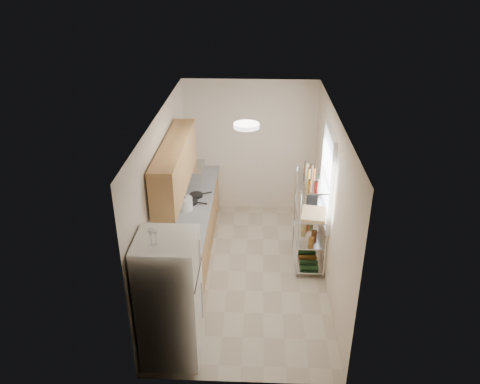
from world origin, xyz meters
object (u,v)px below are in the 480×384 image
object	(u,v)px
refrigerator	(170,299)
rice_cooker	(185,204)
espresso_machine	(313,191)
frying_pan_large	(189,202)
cutting_board	(314,214)

from	to	relation	value
refrigerator	rice_cooker	xyz separation A→B (m)	(-0.13, 2.17, 0.15)
rice_cooker	espresso_machine	xyz separation A→B (m)	(2.06, 0.22, 0.16)
refrigerator	rice_cooker	size ratio (longest dim) A/B	6.71
frying_pan_large	rice_cooker	bearing A→B (deg)	-90.67
cutting_board	espresso_machine	distance (m)	0.52
rice_cooker	frying_pan_large	size ratio (longest dim) A/B	0.92
rice_cooker	espresso_machine	distance (m)	2.08
rice_cooker	espresso_machine	size ratio (longest dim) A/B	0.86
rice_cooker	frying_pan_large	xyz separation A→B (m)	(0.04, 0.22, -0.08)
rice_cooker	cutting_board	world-z (taller)	rice_cooker
refrigerator	frying_pan_large	xyz separation A→B (m)	(-0.09, 2.39, 0.07)
rice_cooker	frying_pan_large	distance (m)	0.24
frying_pan_large	cutting_board	world-z (taller)	cutting_board
cutting_board	espresso_machine	bearing A→B (deg)	87.54
refrigerator	rice_cooker	world-z (taller)	refrigerator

